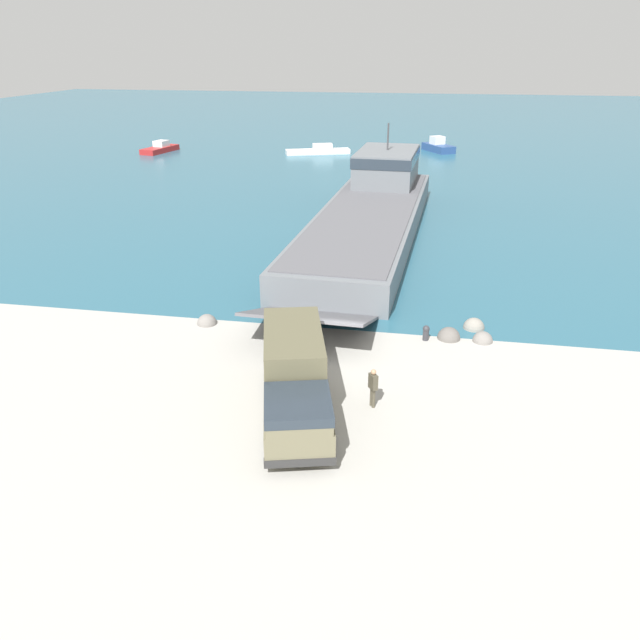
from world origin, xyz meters
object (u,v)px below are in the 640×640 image
(moored_boat_b, at_px, (160,148))
(landing_craft, at_px, (373,206))
(moored_boat_c, at_px, (438,146))
(mooring_bollard, at_px, (426,332))
(moored_boat_a, at_px, (319,151))
(military_truck, at_px, (295,378))
(soldier_on_ramp, at_px, (373,385))

(moored_boat_b, bearing_deg, landing_craft, 146.25)
(moored_boat_c, bearing_deg, mooring_bollard, 58.67)
(landing_craft, distance_m, moored_boat_a, 38.62)
(military_truck, distance_m, moored_boat_b, 72.33)
(landing_craft, xyz_separation_m, moored_boat_a, (-11.36, 36.89, -1.34))
(military_truck, xyz_separation_m, moored_boat_b, (-33.78, 63.95, -1.10))
(moored_boat_c, relative_size, mooring_bollard, 7.36)
(landing_craft, relative_size, mooring_bollard, 46.99)
(moored_boat_a, height_order, moored_boat_b, moored_boat_b)
(military_truck, height_order, moored_boat_c, military_truck)
(military_truck, distance_m, soldier_on_ramp, 3.34)
(moored_boat_a, bearing_deg, moored_boat_b, 75.64)
(landing_craft, distance_m, moored_boat_b, 48.50)
(soldier_on_ramp, distance_m, moored_boat_a, 66.78)
(landing_craft, xyz_separation_m, military_truck, (-0.21, -29.37, -0.20))
(moored_boat_b, height_order, moored_boat_c, moored_boat_c)
(military_truck, relative_size, soldier_on_ramp, 4.79)
(mooring_bollard, bearing_deg, moored_boat_a, 105.67)
(landing_craft, bearing_deg, moored_boat_c, 85.71)
(landing_craft, distance_m, military_truck, 29.37)
(moored_boat_b, xyz_separation_m, mooring_bollard, (38.97, -55.92, -0.07))
(moored_boat_a, distance_m, moored_boat_c, 17.33)
(military_truck, relative_size, moored_boat_b, 1.25)
(moored_boat_a, bearing_deg, moored_boat_c, -92.02)
(mooring_bollard, bearing_deg, military_truck, -122.89)
(moored_boat_a, distance_m, moored_boat_b, 22.75)
(moored_boat_b, bearing_deg, military_truck, 129.59)
(soldier_on_ramp, relative_size, mooring_bollard, 2.18)
(military_truck, xyz_separation_m, moored_boat_a, (-11.15, 66.26, -1.14))
(landing_craft, xyz_separation_m, moored_boat_c, (5.11, 42.29, -1.12))
(landing_craft, relative_size, moored_boat_b, 5.63)
(military_truck, height_order, moored_boat_a, military_truck)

